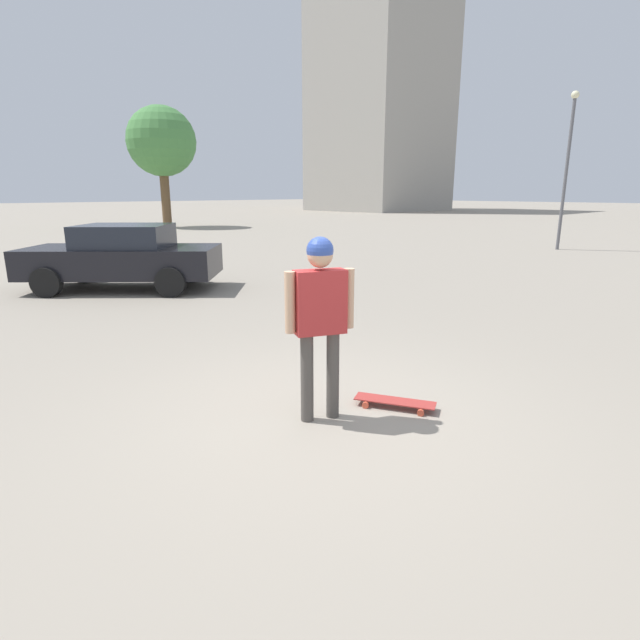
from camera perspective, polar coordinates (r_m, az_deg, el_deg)
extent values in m
plane|color=gray|center=(5.02, 0.00, -11.13)|extent=(220.00, 220.00, 0.00)
cylinder|color=#4C4742|center=(4.81, -1.50, -6.64)|extent=(0.12, 0.12, 0.87)
cylinder|color=#4C4742|center=(4.89, 1.47, -6.29)|extent=(0.12, 0.12, 0.87)
cube|color=#B22D2D|center=(4.64, 0.00, 2.07)|extent=(0.39, 0.52, 0.60)
cylinder|color=tan|center=(4.55, -3.45, 2.00)|extent=(0.10, 0.10, 0.57)
cylinder|color=tan|center=(4.73, 3.32, 2.48)|extent=(0.10, 0.10, 0.57)
sphere|color=tan|center=(4.56, 0.00, 7.45)|extent=(0.24, 0.24, 0.24)
sphere|color=#2D4799|center=(4.56, 0.00, 7.97)|extent=(0.25, 0.25, 0.25)
cube|color=#A5332D|center=(5.27, 8.55, -9.13)|extent=(0.83, 0.56, 0.01)
cylinder|color=#D14C33|center=(5.23, 5.22, -9.67)|extent=(0.07, 0.06, 0.07)
cylinder|color=#D14C33|center=(5.44, 5.81, -8.72)|extent=(0.07, 0.06, 0.07)
cylinder|color=#D14C33|center=(5.14, 11.43, -10.36)|extent=(0.07, 0.06, 0.07)
cylinder|color=#D14C33|center=(5.35, 11.77, -9.36)|extent=(0.07, 0.06, 0.07)
cube|color=black|center=(12.21, -21.64, 6.25)|extent=(4.17, 4.27, 0.65)
cube|color=#1E232D|center=(12.11, -21.42, 8.94)|extent=(2.46, 2.47, 0.50)
cylinder|color=black|center=(12.00, -28.80, 3.79)|extent=(0.58, 0.60, 0.63)
cylinder|color=black|center=(13.56, -25.38, 5.22)|extent=(0.58, 0.60, 0.63)
cylinder|color=black|center=(11.01, -16.72, 4.17)|extent=(0.58, 0.60, 0.63)
cylinder|color=black|center=(12.70, -14.58, 5.61)|extent=(0.58, 0.60, 0.63)
cube|color=#9E998E|center=(63.33, 7.03, 25.31)|extent=(12.25, 13.35, 28.39)
cylinder|color=brown|center=(33.42, -17.23, 13.28)|extent=(0.55, 0.55, 3.69)
sphere|color=#478442|center=(33.55, -17.67, 18.89)|extent=(4.15, 4.15, 4.15)
cylinder|color=#59595E|center=(21.44, 26.26, 14.48)|extent=(0.12, 0.12, 5.42)
sphere|color=beige|center=(21.70, 27.15, 21.93)|extent=(0.28, 0.28, 0.28)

